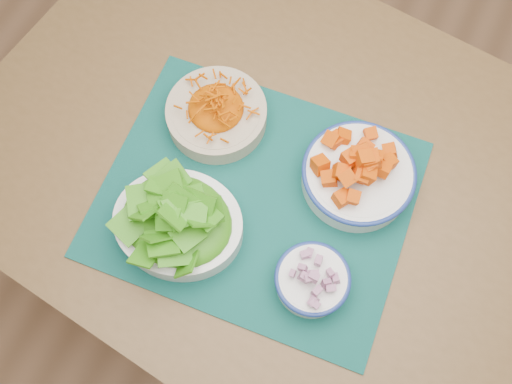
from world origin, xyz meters
TOP-DOWN VIEW (x-y plane):
  - ground at (0.00, 0.00)m, footprint 4.00×4.00m
  - table at (0.08, -0.23)m, footprint 1.43×1.04m
  - placemat at (0.01, -0.31)m, footprint 0.59×0.50m
  - carrot_bowl at (-0.13, -0.19)m, footprint 0.23×0.23m
  - squash_bowl at (0.17, -0.20)m, footprint 0.21×0.21m
  - lettuce_bowl at (-0.09, -0.42)m, footprint 0.26×0.24m
  - onion_bowl at (0.17, -0.41)m, footprint 0.14×0.14m

SIDE VIEW (x-z plane):
  - ground at x=0.00m, z-range 0.00..0.00m
  - table at x=0.08m, z-range 0.29..1.04m
  - placemat at x=0.01m, z-range 0.75..0.75m
  - onion_bowl at x=0.17m, z-range 0.75..0.82m
  - carrot_bowl at x=-0.13m, z-range 0.75..0.83m
  - squash_bowl at x=0.17m, z-range 0.75..0.85m
  - lettuce_bowl at x=-0.09m, z-range 0.75..0.86m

